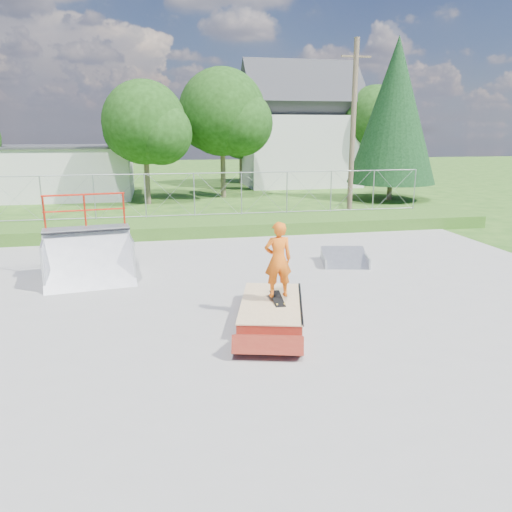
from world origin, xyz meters
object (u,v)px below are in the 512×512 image
Objects in this scene: skater at (278,263)px; quarter_pipe at (88,241)px; grind_box at (271,310)px; flat_bank_ramp at (345,259)px.

quarter_pipe is at bearing -39.47° from skater.
flat_bank_ramp is at bearing 65.45° from grind_box.
flat_bank_ramp is (7.42, 0.32, -0.94)m from quarter_pipe.
quarter_pipe reaches higher than skater.
quarter_pipe is 5.64m from skater.
quarter_pipe is 1.40× the size of skater.
grind_box is 1.07m from skater.
quarter_pipe is at bearing 154.11° from grind_box.
flat_bank_ramp reaches higher than grind_box.
quarter_pipe is (-4.20, 3.61, 0.95)m from grind_box.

